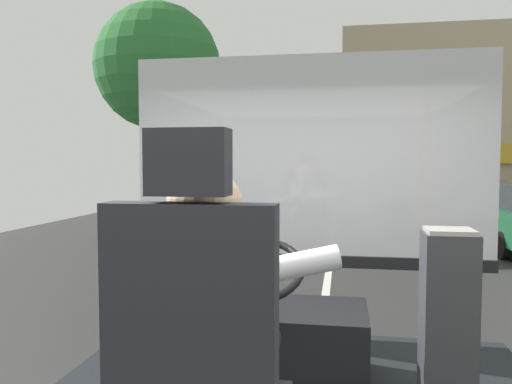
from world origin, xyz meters
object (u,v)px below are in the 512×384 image
Objects in this scene: steering_console at (267,339)px; parked_car_black at (460,199)px; bus_driver at (211,320)px; fare_box at (448,326)px.

steering_console is 15.51m from parked_car_black.
steering_console is 0.26× the size of parked_car_black.
bus_driver is 0.20× the size of parked_car_black.
parked_car_black is at bearing 77.67° from fare_box.
parked_car_black is (4.22, 16.12, -0.73)m from bus_driver.
bus_driver is at bearing -135.44° from fare_box.
parked_car_black is at bearing 74.20° from steering_console.
fare_box reaches higher than steering_console.
steering_console is at bearing -105.80° from parked_car_black.
steering_console is 0.97m from fare_box.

